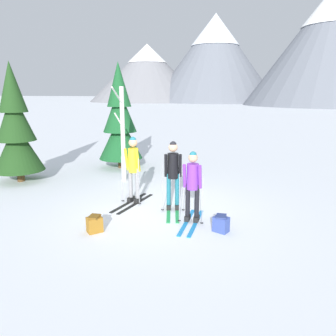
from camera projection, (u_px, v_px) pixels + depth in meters
name	position (u px, v px, depth m)	size (l,w,h in m)	color
ground_plane	(164.00, 211.00, 8.43)	(400.00, 400.00, 0.00)	white
skier_in_yellow	(133.00, 167.00, 8.83)	(0.73, 1.80, 1.85)	black
skier_in_black	(173.00, 171.00, 8.30)	(0.62, 1.69, 1.82)	green
skier_in_purple	(192.00, 184.00, 7.52)	(0.61, 1.65, 1.70)	#1E84D1
pine_tree_near	(120.00, 121.00, 12.75)	(1.72, 1.72, 4.16)	#51381E
pine_tree_mid	(16.00, 128.00, 10.79)	(1.66, 1.66, 4.01)	#51381E
birch_tree_tall	(123.00, 133.00, 10.90)	(0.25, 1.03, 3.20)	silver
backpack_on_snow_front	(221.00, 224.00, 7.14)	(0.39, 0.36, 0.38)	#384C99
backpack_on_snow_beside	(95.00, 224.00, 7.12)	(0.40, 0.39, 0.38)	#99661E
mountain_ridge_distant	(236.00, 56.00, 86.01)	(83.91, 57.61, 26.23)	gray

